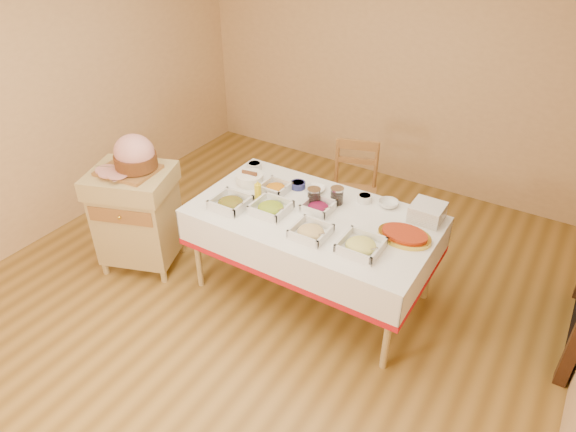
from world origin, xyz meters
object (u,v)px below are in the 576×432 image
object	(u,v)px
ham_on_board	(134,157)
preserve_jar_right	(337,196)
plate_stack	(427,212)
mustard_bottle	(258,191)
bread_basket	(250,178)
preserve_jar_left	(314,197)
butcher_cart	(137,213)
brass_platter	(404,236)
dining_table	(313,231)
dining_chair	(353,192)

from	to	relation	value
ham_on_board	preserve_jar_right	size ratio (longest dim) A/B	3.50
ham_on_board	plate_stack	xyz separation A→B (m)	(2.13, 0.78, -0.22)
mustard_bottle	bread_basket	world-z (taller)	mustard_bottle
preserve_jar_left	plate_stack	bearing A→B (deg)	17.03
mustard_bottle	bread_basket	xyz separation A→B (m)	(-0.21, 0.18, -0.03)
butcher_cart	ham_on_board	distance (m)	0.53
plate_stack	brass_platter	size ratio (longest dim) A/B	0.61
ham_on_board	dining_table	bearing A→B (deg)	16.28
butcher_cart	ham_on_board	world-z (taller)	ham_on_board
preserve_jar_left	preserve_jar_right	distance (m)	0.18
bread_basket	plate_stack	xyz separation A→B (m)	(1.42, 0.24, 0.02)
dining_chair	preserve_jar_left	bearing A→B (deg)	-88.57
ham_on_board	mustard_bottle	distance (m)	1.01
ham_on_board	preserve_jar_left	world-z (taller)	ham_on_board
dining_chair	dining_table	bearing A→B (deg)	-84.48
dining_table	dining_chair	distance (m)	0.91
plate_stack	dining_chair	bearing A→B (deg)	147.60
preserve_jar_right	mustard_bottle	world-z (taller)	mustard_bottle
mustard_bottle	bread_basket	distance (m)	0.28
dining_table	preserve_jar_right	distance (m)	0.33
dining_table	plate_stack	size ratio (longest dim) A/B	7.91
ham_on_board	dining_chair	bearing A→B (deg)	44.96
butcher_cart	brass_platter	xyz separation A→B (m)	(2.13, 0.51, 0.27)
butcher_cart	preserve_jar_right	distance (m)	1.69
preserve_jar_left	preserve_jar_right	xyz separation A→B (m)	(0.14, 0.10, 0.00)
butcher_cart	ham_on_board	size ratio (longest dim) A/B	1.94
mustard_bottle	brass_platter	size ratio (longest dim) A/B	0.45
dining_table	butcher_cart	world-z (taller)	butcher_cart
preserve_jar_left	brass_platter	distance (m)	0.76
ham_on_board	preserve_jar_left	bearing A→B (deg)	21.83
mustard_bottle	preserve_jar_left	bearing A→B (deg)	23.99
dining_table	mustard_bottle	world-z (taller)	mustard_bottle
preserve_jar_left	plate_stack	xyz separation A→B (m)	(0.81, 0.25, 0.00)
preserve_jar_right	dining_chair	bearing A→B (deg)	103.71
butcher_cart	plate_stack	distance (m)	2.35
butcher_cart	brass_platter	bearing A→B (deg)	13.37
bread_basket	dining_table	bearing A→B (deg)	-10.89
mustard_bottle	plate_stack	distance (m)	1.28
preserve_jar_left	brass_platter	xyz separation A→B (m)	(0.76, -0.06, -0.04)
preserve_jar_left	brass_platter	size ratio (longest dim) A/B	0.35
preserve_jar_left	ham_on_board	bearing A→B (deg)	-158.17
dining_table	preserve_jar_right	size ratio (longest dim) A/B	13.63
brass_platter	preserve_jar_left	bearing A→B (deg)	175.37
preserve_jar_left	plate_stack	size ratio (longest dim) A/B	0.58
dining_chair	mustard_bottle	xyz separation A→B (m)	(-0.38, -0.95, 0.36)
mustard_bottle	preserve_jar_right	bearing A→B (deg)	27.30
dining_table	plate_stack	bearing A→B (deg)	26.65
dining_table	dining_chair	xyz separation A→B (m)	(-0.09, 0.90, -0.12)
dining_table	preserve_jar_left	size ratio (longest dim) A/B	13.67
preserve_jar_right	mustard_bottle	distance (m)	0.61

